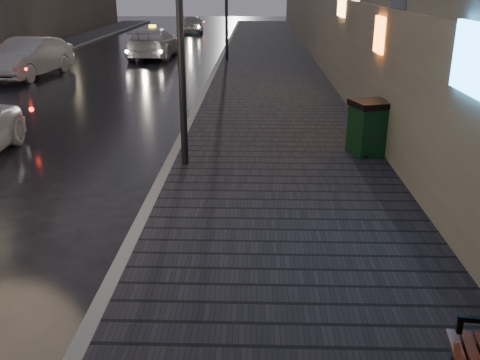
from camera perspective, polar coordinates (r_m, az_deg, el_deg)
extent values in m
cube|color=black|center=(25.84, 3.12, 12.22)|extent=(4.60, 58.00, 0.15)
cube|color=slate|center=(25.89, -2.32, 12.25)|extent=(0.20, 58.00, 0.15)
cube|color=black|center=(28.49, -23.68, 11.35)|extent=(2.40, 58.00, 0.15)
cube|color=slate|center=(27.97, -21.23, 11.53)|extent=(0.20, 58.00, 0.15)
cylinder|color=black|center=(10.73, -6.35, 14.52)|extent=(0.14, 0.14, 5.00)
cylinder|color=black|center=(26.63, -1.46, 18.05)|extent=(0.14, 0.14, 5.00)
cube|color=black|center=(12.06, 13.61, 5.16)|extent=(0.90, 0.90, 1.05)
cube|color=black|center=(11.93, 13.84, 7.89)|extent=(0.97, 0.97, 0.13)
imported|color=#9FA0A7|center=(24.27, -21.61, 12.03)|extent=(2.29, 4.95, 1.57)
imported|color=silver|center=(29.06, -9.23, 14.26)|extent=(2.17, 5.25, 1.52)
imported|color=#A4A4AC|center=(43.33, -5.08, 16.26)|extent=(2.05, 4.14, 1.36)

